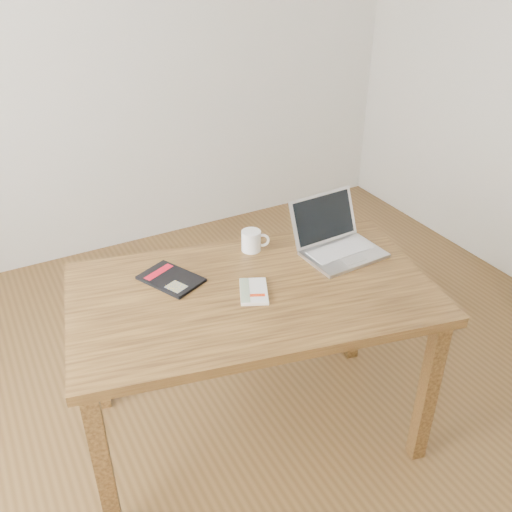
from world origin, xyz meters
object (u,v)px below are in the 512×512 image
desk (252,308)px  white_guidebook (254,291)px  coffee_mug (252,240)px  laptop (336,241)px  black_guidebook (171,279)px

desk → white_guidebook: (-0.01, -0.03, 0.10)m
white_guidebook → coffee_mug: coffee_mug is taller
desk → laptop: size_ratio=4.51×
desk → white_guidebook: size_ratio=7.72×
desk → black_guidebook: bearing=152.7°
black_guidebook → desk: bearing=-64.4°
white_guidebook → desk: bearing=100.7°
coffee_mug → desk: bearing=-93.8°
desk → coffee_mug: bearing=74.0°
desk → coffee_mug: 0.32m
white_guidebook → laptop: size_ratio=0.58×
desk → coffee_mug: (0.14, 0.26, 0.14)m
white_guidebook → black_guidebook: bearing=161.6°
desk → laptop: bearing=23.1°
white_guidebook → black_guidebook: (-0.24, 0.23, -0.00)m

